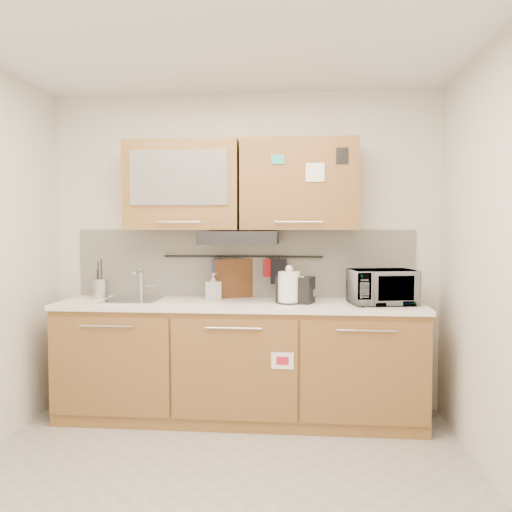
# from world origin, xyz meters

# --- Properties ---
(floor) EXTENTS (3.20, 3.20, 0.00)m
(floor) POSITION_xyz_m (0.00, 0.00, 0.00)
(floor) COLOR #9E9993
(floor) RESTS_ON ground
(ceiling) EXTENTS (3.20, 3.20, 0.00)m
(ceiling) POSITION_xyz_m (0.00, 0.00, 2.60)
(ceiling) COLOR white
(ceiling) RESTS_ON wall_back
(wall_back) EXTENTS (3.20, 0.00, 3.20)m
(wall_back) POSITION_xyz_m (0.00, 1.50, 1.30)
(wall_back) COLOR silver
(wall_back) RESTS_ON ground
(base_cabinet) EXTENTS (2.80, 0.64, 0.88)m
(base_cabinet) POSITION_xyz_m (0.00, 1.19, 0.41)
(base_cabinet) COLOR olive
(base_cabinet) RESTS_ON floor
(countertop) EXTENTS (2.82, 0.62, 0.04)m
(countertop) POSITION_xyz_m (0.00, 1.19, 0.90)
(countertop) COLOR white
(countertop) RESTS_ON base_cabinet
(backsplash) EXTENTS (2.80, 0.02, 0.56)m
(backsplash) POSITION_xyz_m (0.00, 1.49, 1.20)
(backsplash) COLOR silver
(backsplash) RESTS_ON countertop
(upper_cabinets) EXTENTS (1.82, 0.37, 0.70)m
(upper_cabinets) POSITION_xyz_m (-0.00, 1.32, 1.83)
(upper_cabinets) COLOR olive
(upper_cabinets) RESTS_ON wall_back
(range_hood) EXTENTS (0.60, 0.46, 0.10)m
(range_hood) POSITION_xyz_m (0.00, 1.25, 1.42)
(range_hood) COLOR black
(range_hood) RESTS_ON upper_cabinets
(sink) EXTENTS (0.42, 0.40, 0.26)m
(sink) POSITION_xyz_m (-0.85, 1.21, 0.92)
(sink) COLOR silver
(sink) RESTS_ON countertop
(utensil_rail) EXTENTS (1.30, 0.02, 0.02)m
(utensil_rail) POSITION_xyz_m (0.00, 1.45, 1.26)
(utensil_rail) COLOR black
(utensil_rail) RESTS_ON backsplash
(utensil_crock) EXTENTS (0.14, 0.14, 0.32)m
(utensil_crock) POSITION_xyz_m (-1.16, 1.32, 1.00)
(utensil_crock) COLOR #AFAFB4
(utensil_crock) RESTS_ON countertop
(kettle) EXTENTS (0.22, 0.20, 0.29)m
(kettle) POSITION_xyz_m (0.39, 1.15, 1.04)
(kettle) COLOR white
(kettle) RESTS_ON countertop
(toaster) EXTENTS (0.31, 0.24, 0.20)m
(toaster) POSITION_xyz_m (0.44, 1.19, 1.02)
(toaster) COLOR black
(toaster) RESTS_ON countertop
(microwave) EXTENTS (0.52, 0.41, 0.26)m
(microwave) POSITION_xyz_m (1.09, 1.18, 1.05)
(microwave) COLOR #999999
(microwave) RESTS_ON countertop
(soap_bottle) EXTENTS (0.14, 0.14, 0.21)m
(soap_bottle) POSITION_xyz_m (-0.22, 1.33, 1.03)
(soap_bottle) COLOR #999999
(soap_bottle) RESTS_ON countertop
(cutting_board) EXTENTS (0.34, 0.16, 0.44)m
(cutting_board) POSITION_xyz_m (-0.06, 1.44, 1.02)
(cutting_board) COLOR brown
(cutting_board) RESTS_ON utensil_rail
(oven_mitt) EXTENTS (0.14, 0.08, 0.22)m
(oven_mitt) POSITION_xyz_m (-0.19, 1.44, 1.13)
(oven_mitt) COLOR #204494
(oven_mitt) RESTS_ON utensil_rail
(dark_pouch) EXTENTS (0.13, 0.06, 0.20)m
(dark_pouch) POSITION_xyz_m (0.30, 1.44, 1.14)
(dark_pouch) COLOR black
(dark_pouch) RESTS_ON utensil_rail
(pot_holder) EXTENTS (0.12, 0.06, 0.14)m
(pot_holder) POSITION_xyz_m (0.23, 1.44, 1.17)
(pot_holder) COLOR #B4181C
(pot_holder) RESTS_ON utensil_rail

